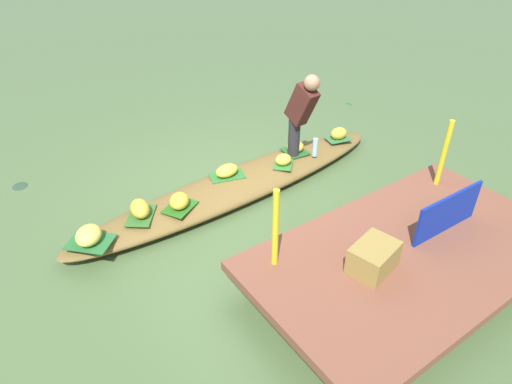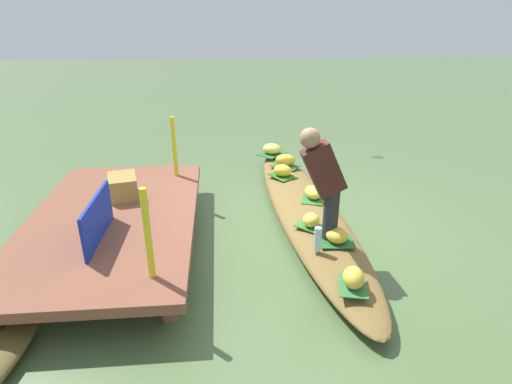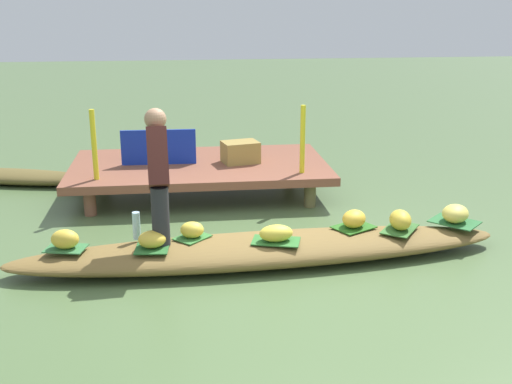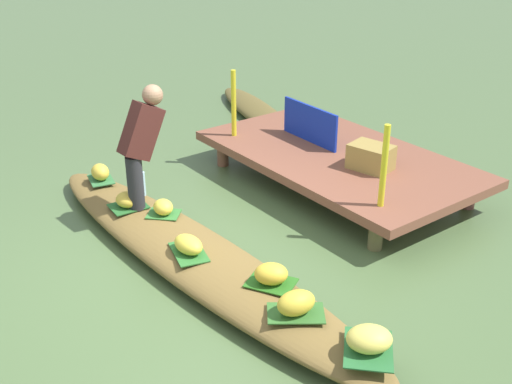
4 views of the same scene
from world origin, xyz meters
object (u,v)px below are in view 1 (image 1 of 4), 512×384
(banana_bunch_0, at_px, (339,133))
(banana_bunch_4, at_px, (179,201))
(banana_bunch_1, at_px, (295,147))
(banana_bunch_2, at_px, (140,209))
(banana_bunch_5, at_px, (88,235))
(market_banner, at_px, (448,213))
(water_bottle, at_px, (315,147))
(vendor_boat, at_px, (240,184))
(vendor_person, at_px, (301,111))
(banana_bunch_3, at_px, (227,171))
(banana_bunch_6, at_px, (283,160))
(produce_crate, at_px, (373,258))

(banana_bunch_0, xyz_separation_m, banana_bunch_4, (2.71, 0.22, -0.00))
(banana_bunch_1, distance_m, banana_bunch_2, 2.38)
(banana_bunch_5, height_order, market_banner, market_banner)
(water_bottle, distance_m, market_banner, 2.17)
(vendor_boat, relative_size, vendor_person, 3.88)
(banana_bunch_1, relative_size, banana_bunch_3, 0.80)
(water_bottle, bearing_deg, banana_bunch_3, -10.25)
(vendor_boat, relative_size, water_bottle, 18.14)
(banana_bunch_6, bearing_deg, vendor_boat, -7.52)
(banana_bunch_5, distance_m, produce_crate, 2.84)
(banana_bunch_3, xyz_separation_m, banana_bunch_5, (1.86, 0.30, 0.01))
(banana_bunch_4, bearing_deg, banana_bunch_0, -175.29)
(banana_bunch_6, bearing_deg, banana_bunch_4, 3.21)
(banana_bunch_2, distance_m, banana_bunch_4, 0.44)
(banana_bunch_0, bearing_deg, vendor_person, 6.83)
(water_bottle, distance_m, produce_crate, 2.43)
(vendor_boat, height_order, banana_bunch_6, banana_bunch_6)
(banana_bunch_6, relative_size, market_banner, 0.24)
(banana_bunch_0, bearing_deg, banana_bunch_6, 6.78)
(banana_bunch_0, xyz_separation_m, produce_crate, (1.80, 2.30, 0.20))
(banana_bunch_4, relative_size, banana_bunch_5, 0.85)
(banana_bunch_6, bearing_deg, banana_bunch_2, -0.48)
(banana_bunch_0, height_order, produce_crate, produce_crate)
(banana_bunch_5, distance_m, market_banner, 3.64)
(market_banner, bearing_deg, banana_bunch_4, -46.38)
(vendor_boat, distance_m, market_banner, 2.53)
(vendor_boat, xyz_separation_m, banana_bunch_5, (1.99, 0.20, 0.21))
(banana_bunch_2, relative_size, banana_bunch_5, 0.95)
(vendor_person, bearing_deg, banana_bunch_5, 2.92)
(banana_bunch_0, height_order, banana_bunch_5, same)
(banana_bunch_0, bearing_deg, banana_bunch_4, 4.71)
(banana_bunch_0, relative_size, water_bottle, 0.97)
(produce_crate, bearing_deg, banana_bunch_4, -66.28)
(vendor_boat, bearing_deg, water_bottle, 170.27)
(banana_bunch_6, height_order, water_bottle, water_bottle)
(banana_bunch_4, xyz_separation_m, banana_bunch_5, (1.05, 0.03, 0.00))
(water_bottle, bearing_deg, banana_bunch_5, 1.27)
(banana_bunch_2, bearing_deg, market_banner, 136.91)
(produce_crate, bearing_deg, banana_bunch_2, -58.36)
(banana_bunch_2, xyz_separation_m, banana_bunch_3, (-1.24, -0.17, -0.02))
(banana_bunch_5, height_order, produce_crate, produce_crate)
(banana_bunch_6, height_order, vendor_person, vendor_person)
(market_banner, bearing_deg, produce_crate, -0.57)
(banana_bunch_1, distance_m, banana_bunch_4, 1.96)
(banana_bunch_0, xyz_separation_m, banana_bunch_5, (3.76, 0.25, -0.00))
(banana_bunch_0, height_order, water_bottle, water_bottle)
(banana_bunch_0, bearing_deg, banana_bunch_1, -4.56)
(banana_bunch_3, relative_size, banana_bunch_6, 1.41)
(vendor_boat, xyz_separation_m, water_bottle, (-1.15, 0.13, 0.25))
(vendor_boat, xyz_separation_m, banana_bunch_1, (-1.00, -0.11, 0.20))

